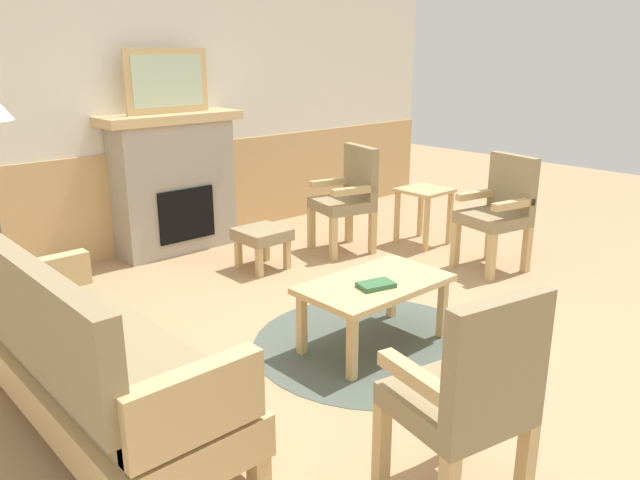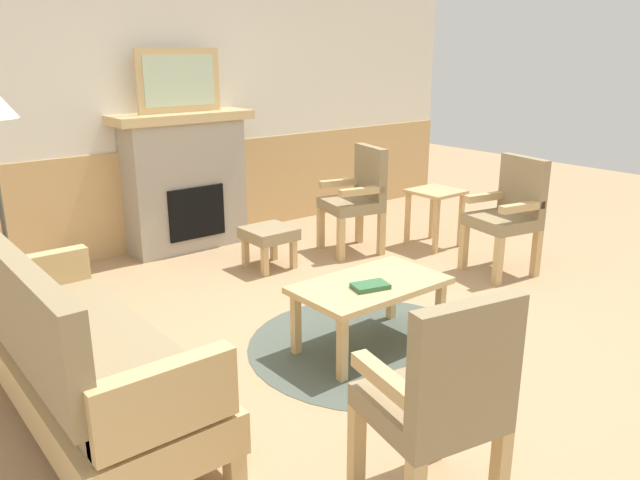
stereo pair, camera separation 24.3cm
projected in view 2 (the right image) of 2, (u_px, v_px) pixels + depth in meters
ground_plane at (352, 328)px, 4.27m from camera, size 14.00×14.00×0.00m
wall_back at (169, 107)px, 5.81m from camera, size 7.20×0.14×2.70m
fireplace at (186, 181)px, 5.82m from camera, size 1.30×0.44×1.28m
framed_picture at (179, 81)px, 5.56m from camera, size 0.80×0.04×0.56m
couch at (80, 355)px, 3.06m from camera, size 0.70×1.80×0.98m
coffee_table at (370, 290)px, 3.90m from camera, size 0.96×0.56×0.44m
round_rug at (369, 346)px, 4.02m from camera, size 1.56×1.56×0.01m
book_on_table at (370, 286)px, 3.78m from camera, size 0.25×0.19×0.03m
footstool at (269, 236)px, 5.38m from camera, size 0.40×0.40×0.36m
armchair_near_fireplace at (509, 210)px, 5.21m from camera, size 0.56×0.56×0.98m
armchair_by_window_left at (358, 195)px, 5.77m from camera, size 0.58×0.58×0.98m
armchair_front_left at (441, 396)px, 2.43m from camera, size 0.57×0.57×0.98m
side_table at (435, 202)px, 5.94m from camera, size 0.44×0.44×0.55m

